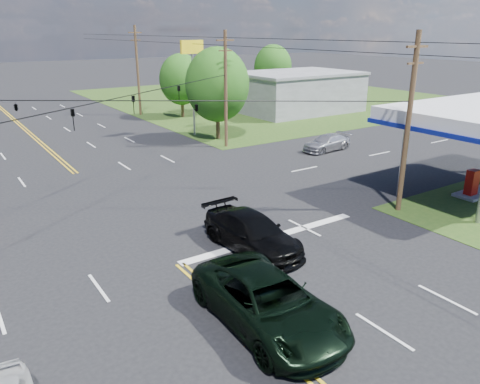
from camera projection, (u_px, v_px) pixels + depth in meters
ground at (115, 208)px, 26.26m from camera, size 280.00×280.00×0.00m
grass_ne at (269, 97)px, 69.75m from camera, size 46.00×48.00×0.03m
stop_bar at (273, 237)px, 22.59m from camera, size 10.00×0.50×0.02m
retail_ne at (296, 93)px, 56.97m from camera, size 14.00×10.00×4.40m
pole_se at (408, 122)px, 24.38m from camera, size 1.60×0.28×9.50m
pole_ne at (226, 88)px, 38.53m from camera, size 1.60×0.28×9.50m
pole_right_far at (138, 70)px, 53.39m from camera, size 1.60×0.28×10.00m
span_wire_signals at (105, 101)px, 24.30m from camera, size 26.00×18.00×1.13m
power_lines at (114, 50)px, 21.87m from camera, size 26.04×100.00×0.64m
tree_right_a at (217, 85)px, 41.43m from camera, size 5.70×5.70×8.18m
tree_right_b at (181, 79)px, 52.39m from camera, size 4.94×4.94×7.09m
tree_far_r at (273, 67)px, 66.16m from camera, size 5.32×5.32×7.63m
pickup_dkgreen at (268, 302)px, 15.60m from camera, size 3.22×6.53×1.78m
suv_black at (252, 233)px, 21.11m from camera, size 2.52×5.73×1.64m
sedan_far at (327, 143)px, 38.61m from camera, size 4.64×2.16×1.31m
polesign_ne at (192, 61)px, 42.37m from camera, size 2.39×0.55×8.63m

